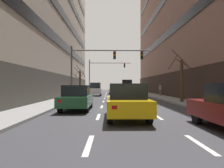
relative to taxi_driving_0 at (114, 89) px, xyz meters
The scene contains 30 objects.
ground_plane 23.93m from the taxi_driving_0, 89.87° to the right, with size 120.00×120.00×0.00m, color #38383D.
sidewalk_left 24.63m from the taxi_driving_0, 103.71° to the right, with size 2.58×80.00×0.14m, color gray.
sidewalk_right 24.65m from the taxi_driving_0, 76.03° to the right, with size 2.58×80.00×0.14m, color gray.
lane_stripe_l1_s2 31.96m from the taxi_driving_0, 92.65° to the right, with size 0.16×2.00×0.01m, color silver.
lane_stripe_l1_s3 26.97m from the taxi_driving_0, 93.14° to the right, with size 0.16×2.00×0.01m, color silver.
lane_stripe_l1_s4 21.98m from the taxi_driving_0, 93.86° to the right, with size 0.16×2.00×0.01m, color silver.
lane_stripe_l1_s5 17.00m from the taxi_driving_0, 94.99° to the right, with size 0.16×2.00×0.01m, color silver.
lane_stripe_l1_s6 12.03m from the taxi_driving_0, 97.07° to the right, with size 0.16×2.00×0.01m, color silver.
lane_stripe_l1_s7 7.12m from the taxi_driving_0, 102.07° to the right, with size 0.16×2.00×0.01m, color silver.
lane_stripe_l1_s8 2.56m from the taxi_driving_0, 127.71° to the right, with size 0.16×2.00×0.01m, color silver.
lane_stripe_l1_s9 3.53m from the taxi_driving_0, 115.57° to the left, with size 0.16×2.00×0.01m, color silver.
lane_stripe_l1_s10 8.27m from the taxi_driving_0, 100.36° to the left, with size 0.16×2.00×0.01m, color silver.
lane_stripe_l2_s2 31.96m from the taxi_driving_0, 87.15° to the right, with size 0.16×2.00×0.01m, color silver.
lane_stripe_l2_s3 26.97m from the taxi_driving_0, 86.62° to the right, with size 0.16×2.00×0.01m, color silver.
lane_stripe_l2_s4 21.99m from the taxi_driving_0, 85.85° to the right, with size 0.16×2.00×0.01m, color silver.
lane_stripe_l2_s5 17.01m from the taxi_driving_0, 84.63° to the right, with size 0.16×2.00×0.01m, color silver.
lane_stripe_l2_s6 12.05m from the taxi_driving_0, 82.39° to the right, with size 0.16×2.00×0.01m, color silver.
lane_stripe_l2_s7 7.14m from the taxi_driving_0, 77.04° to the right, with size 0.16×2.00×0.01m, color silver.
lane_stripe_l2_s8 2.63m from the taxi_driving_0, 50.24° to the right, with size 0.16×2.00×0.01m, color silver.
lane_stripe_l2_s9 3.57m from the taxi_driving_0, 62.75° to the left, with size 0.16×2.00×0.01m, color silver.
lane_stripe_l2_s10 8.29m from the taxi_driving_0, 78.88° to the left, with size 0.16×2.00×0.01m, color silver.
taxi_driving_0 is the anchor object (origin of this frame).
car_driving_1 24.25m from the taxi_driving_0, 97.17° to the right, with size 1.83×4.36×1.63m.
car_driving_2 6.48m from the taxi_driving_0, 117.38° to the right, with size 1.80×4.19×2.02m.
taxi_driving_3 27.56m from the taxi_driving_0, 90.13° to the right, with size 1.92×4.57×1.90m.
traffic_signal_0 15.86m from the taxi_driving_0, 96.96° to the right, with size 8.47×0.35×5.67m.
traffic_signal_1 6.61m from the taxi_driving_0, 116.96° to the left, with size 8.55×0.35×6.72m.
street_tree_0 19.73m from the taxi_driving_0, 73.29° to the right, with size 2.07×2.25×4.71m.
street_tree_1 7.24m from the taxi_driving_0, 141.69° to the right, with size 1.94×1.95×4.67m.
pedestrian_1 10.57m from the taxi_driving_0, 53.44° to the right, with size 0.29×0.51×1.70m.
Camera 1 is at (-0.98, -13.73, 1.63)m, focal length 33.33 mm.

